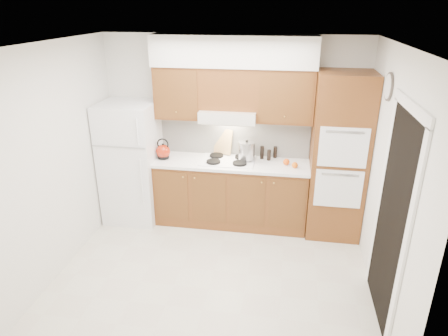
# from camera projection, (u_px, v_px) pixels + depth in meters

# --- Properties ---
(floor) EXTENTS (3.60, 3.60, 0.00)m
(floor) POSITION_uv_depth(u_px,v_px,m) (214.00, 271.00, 4.77)
(floor) COLOR beige
(floor) RESTS_ON ground
(ceiling) EXTENTS (3.60, 3.60, 0.00)m
(ceiling) POSITION_uv_depth(u_px,v_px,m) (212.00, 44.00, 3.78)
(ceiling) COLOR white
(ceiling) RESTS_ON wall_back
(wall_back) EXTENTS (3.60, 0.02, 2.60)m
(wall_back) POSITION_uv_depth(u_px,v_px,m) (233.00, 130.00, 5.64)
(wall_back) COLOR silver
(wall_back) RESTS_ON floor
(wall_left) EXTENTS (0.02, 3.00, 2.60)m
(wall_left) POSITION_uv_depth(u_px,v_px,m) (58.00, 161.00, 4.54)
(wall_left) COLOR silver
(wall_left) RESTS_ON floor
(wall_right) EXTENTS (0.02, 3.00, 2.60)m
(wall_right) POSITION_uv_depth(u_px,v_px,m) (389.00, 182.00, 4.00)
(wall_right) COLOR silver
(wall_right) RESTS_ON floor
(fridge) EXTENTS (0.75, 0.72, 1.72)m
(fridge) POSITION_uv_depth(u_px,v_px,m) (132.00, 162.00, 5.69)
(fridge) COLOR white
(fridge) RESTS_ON floor
(base_cabinets) EXTENTS (2.11, 0.60, 0.90)m
(base_cabinets) POSITION_uv_depth(u_px,v_px,m) (231.00, 193.00, 5.69)
(base_cabinets) COLOR brown
(base_cabinets) RESTS_ON floor
(countertop) EXTENTS (2.13, 0.62, 0.04)m
(countertop) POSITION_uv_depth(u_px,v_px,m) (231.00, 163.00, 5.50)
(countertop) COLOR white
(countertop) RESTS_ON base_cabinets
(backsplash) EXTENTS (2.11, 0.03, 0.56)m
(backsplash) POSITION_uv_depth(u_px,v_px,m) (234.00, 136.00, 5.65)
(backsplash) COLOR white
(backsplash) RESTS_ON countertop
(oven_cabinet) EXTENTS (0.70, 0.65, 2.20)m
(oven_cabinet) POSITION_uv_depth(u_px,v_px,m) (338.00, 157.00, 5.21)
(oven_cabinet) COLOR brown
(oven_cabinet) RESTS_ON floor
(upper_cab_left) EXTENTS (0.63, 0.33, 0.70)m
(upper_cab_left) POSITION_uv_depth(u_px,v_px,m) (179.00, 92.00, 5.39)
(upper_cab_left) COLOR brown
(upper_cab_left) RESTS_ON wall_back
(upper_cab_right) EXTENTS (0.73, 0.33, 0.70)m
(upper_cab_right) POSITION_uv_depth(u_px,v_px,m) (286.00, 96.00, 5.17)
(upper_cab_right) COLOR brown
(upper_cab_right) RESTS_ON wall_back
(range_hood) EXTENTS (0.75, 0.45, 0.15)m
(range_hood) POSITION_uv_depth(u_px,v_px,m) (229.00, 115.00, 5.33)
(range_hood) COLOR silver
(range_hood) RESTS_ON wall_back
(upper_cab_over_hood) EXTENTS (0.75, 0.33, 0.55)m
(upper_cab_over_hood) POSITION_uv_depth(u_px,v_px,m) (230.00, 88.00, 5.26)
(upper_cab_over_hood) COLOR brown
(upper_cab_over_hood) RESTS_ON range_hood
(soffit) EXTENTS (2.13, 0.36, 0.40)m
(soffit) POSITION_uv_depth(u_px,v_px,m) (233.00, 51.00, 5.05)
(soffit) COLOR silver
(soffit) RESTS_ON wall_back
(cooktop) EXTENTS (0.74, 0.50, 0.01)m
(cooktop) POSITION_uv_depth(u_px,v_px,m) (228.00, 161.00, 5.51)
(cooktop) COLOR white
(cooktop) RESTS_ON countertop
(doorway) EXTENTS (0.02, 0.90, 2.10)m
(doorway) POSITION_uv_depth(u_px,v_px,m) (392.00, 221.00, 3.78)
(doorway) COLOR black
(doorway) RESTS_ON floor
(wall_clock) EXTENTS (0.02, 0.30, 0.30)m
(wall_clock) POSITION_uv_depth(u_px,v_px,m) (389.00, 87.00, 4.18)
(wall_clock) COLOR #3F3833
(wall_clock) RESTS_ON wall_right
(kettle) EXTENTS (0.23, 0.23, 0.20)m
(kettle) POSITION_uv_depth(u_px,v_px,m) (163.00, 151.00, 5.56)
(kettle) COLOR #9A1F0B
(kettle) RESTS_ON countertop
(cutting_board) EXTENTS (0.28, 0.17, 0.35)m
(cutting_board) POSITION_uv_depth(u_px,v_px,m) (223.00, 141.00, 5.67)
(cutting_board) COLOR tan
(cutting_board) RESTS_ON countertop
(stock_pot) EXTENTS (0.26, 0.26, 0.23)m
(stock_pot) POSITION_uv_depth(u_px,v_px,m) (247.00, 151.00, 5.48)
(stock_pot) COLOR #A8A8AD
(stock_pot) RESTS_ON cooktop
(condiment_a) EXTENTS (0.06, 0.06, 0.18)m
(condiment_a) POSITION_uv_depth(u_px,v_px,m) (262.00, 152.00, 5.57)
(condiment_a) COLOR black
(condiment_a) RESTS_ON countertop
(condiment_b) EXTENTS (0.05, 0.05, 0.16)m
(condiment_b) POSITION_uv_depth(u_px,v_px,m) (275.00, 152.00, 5.61)
(condiment_b) COLOR black
(condiment_b) RESTS_ON countertop
(condiment_c) EXTENTS (0.06, 0.06, 0.15)m
(condiment_c) POSITION_uv_depth(u_px,v_px,m) (269.00, 155.00, 5.52)
(condiment_c) COLOR black
(condiment_c) RESTS_ON countertop
(orange_near) EXTENTS (0.09, 0.09, 0.08)m
(orange_near) POSITION_uv_depth(u_px,v_px,m) (295.00, 165.00, 5.27)
(orange_near) COLOR orange
(orange_near) RESTS_ON countertop
(orange_far) EXTENTS (0.11, 0.11, 0.09)m
(orange_far) POSITION_uv_depth(u_px,v_px,m) (286.00, 162.00, 5.37)
(orange_far) COLOR #F44B0C
(orange_far) RESTS_ON countertop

